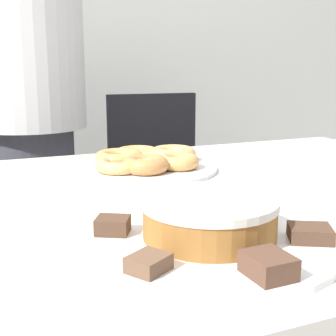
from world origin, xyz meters
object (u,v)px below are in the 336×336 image
at_px(person_standing, 31,112).
at_px(office_chair_right, 163,207).
at_px(plate_donuts, 144,168).
at_px(frosted_cake, 210,217).
at_px(plate_cake, 209,240).

distance_m(person_standing, office_chair_right, 0.66).
distance_m(person_standing, plate_donuts, 0.72).
bearing_deg(frosted_cake, plate_cake, 90.00).
distance_m(office_chair_right, frosted_cake, 1.29).
xyz_separation_m(person_standing, plate_cake, (0.11, -1.19, -0.08)).
relative_size(office_chair_right, frosted_cake, 4.38).
height_order(person_standing, plate_cake, person_standing).
height_order(plate_cake, plate_donuts, same).
xyz_separation_m(office_chair_right, plate_cake, (-0.40, -1.17, 0.33)).
height_order(office_chair_right, frosted_cake, office_chair_right).
relative_size(office_chair_right, plate_cake, 2.28).
bearing_deg(frosted_cake, plate_donuts, 81.25).
relative_size(person_standing, frosted_cake, 7.97).
height_order(person_standing, plate_donuts, person_standing).
xyz_separation_m(plate_cake, plate_donuts, (0.08, 0.50, 0.00)).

